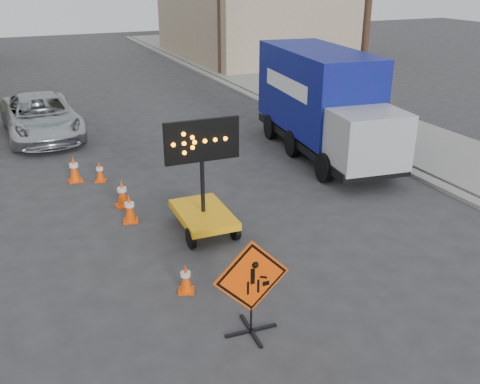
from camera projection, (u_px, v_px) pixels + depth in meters
ground at (314, 347)px, 9.17m from camera, size 100.00×100.00×0.00m
curb_right at (278, 109)px, 24.48m from camera, size 0.40×60.00×0.12m
sidewalk_right at (321, 104)px, 25.34m from camera, size 4.00×60.00×0.15m
building_right_far at (253, 24)px, 38.43m from camera, size 10.00×14.00×4.60m
utility_pole_near at (368, 9)px, 18.78m from camera, size 1.80×0.26×9.00m
construction_sign at (251, 286)px, 9.19m from camera, size 1.39×0.98×1.84m
arrow_board at (203, 207)px, 12.98m from camera, size 1.80×2.03×2.85m
pickup_truck at (41, 116)px, 20.38m from camera, size 2.85×5.76×1.57m
box_truck at (322, 109)px, 18.16m from camera, size 3.06×7.60×3.51m
cone_a at (186, 278)px, 10.64m from camera, size 0.41×0.41×0.62m
cone_b at (130, 208)px, 13.58m from camera, size 0.45×0.45×0.74m
cone_c at (122, 193)px, 14.48m from camera, size 0.41×0.41×0.76m
cone_d at (100, 171)px, 16.20m from camera, size 0.40×0.40×0.63m
cone_e at (74, 169)px, 16.17m from camera, size 0.43×0.43×0.81m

